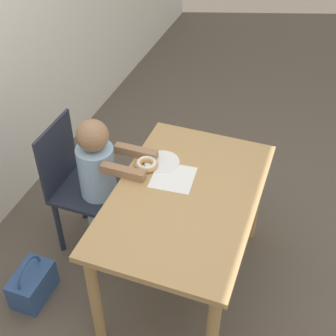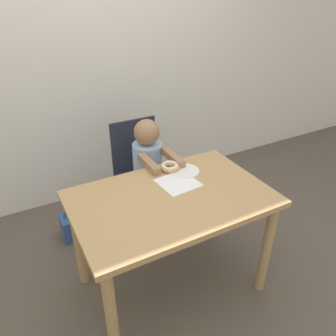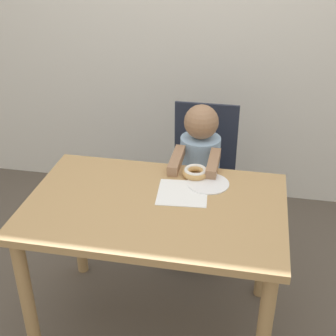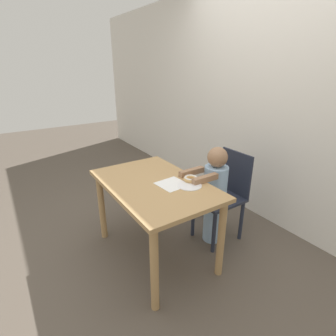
{
  "view_description": "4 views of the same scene",
  "coord_description": "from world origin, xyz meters",
  "px_view_note": "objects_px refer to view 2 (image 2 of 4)",
  "views": [
    {
      "loc": [
        -1.68,
        -0.51,
        2.39
      ],
      "look_at": [
        0.04,
        0.11,
        0.84
      ],
      "focal_mm": 50.0,
      "sensor_mm": 36.0,
      "label": 1
    },
    {
      "loc": [
        -0.75,
        -1.35,
        1.79
      ],
      "look_at": [
        0.04,
        0.11,
        0.84
      ],
      "focal_mm": 35.0,
      "sensor_mm": 36.0,
      "label": 2
    },
    {
      "loc": [
        0.38,
        -1.66,
        1.84
      ],
      "look_at": [
        0.04,
        0.11,
        0.84
      ],
      "focal_mm": 50.0,
      "sensor_mm": 36.0,
      "label": 3
    },
    {
      "loc": [
        1.72,
        -0.99,
        1.64
      ],
      "look_at": [
        0.04,
        0.11,
        0.84
      ],
      "focal_mm": 28.0,
      "sensor_mm": 36.0,
      "label": 4
    }
  ],
  "objects_px": {
    "child_figure": "(149,177)",
    "donut": "(170,167)",
    "handbag": "(79,223)",
    "chair": "(142,176)"
  },
  "relations": [
    {
      "from": "child_figure",
      "to": "donut",
      "type": "distance_m",
      "value": 0.39
    },
    {
      "from": "handbag",
      "to": "chair",
      "type": "bearing_deg",
      "value": -10.38
    },
    {
      "from": "child_figure",
      "to": "donut",
      "type": "height_order",
      "value": "child_figure"
    },
    {
      "from": "chair",
      "to": "handbag",
      "type": "xyz_separation_m",
      "value": [
        -0.52,
        0.1,
        -0.35
      ]
    },
    {
      "from": "chair",
      "to": "handbag",
      "type": "relative_size",
      "value": 2.86
    },
    {
      "from": "child_figure",
      "to": "handbag",
      "type": "relative_size",
      "value": 3.14
    },
    {
      "from": "chair",
      "to": "child_figure",
      "type": "xyz_separation_m",
      "value": [
        0.0,
        -0.13,
        0.05
      ]
    },
    {
      "from": "handbag",
      "to": "donut",
      "type": "bearing_deg",
      "value": -44.14
    },
    {
      "from": "child_figure",
      "to": "donut",
      "type": "xyz_separation_m",
      "value": [
        0.02,
        -0.3,
        0.24
      ]
    },
    {
      "from": "chair",
      "to": "donut",
      "type": "height_order",
      "value": "chair"
    }
  ]
}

